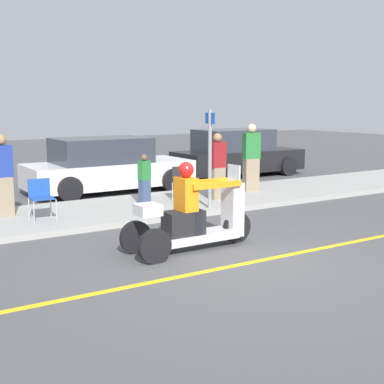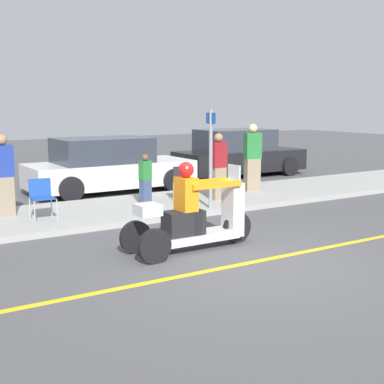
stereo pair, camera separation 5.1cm
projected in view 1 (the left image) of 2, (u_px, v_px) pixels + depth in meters
name	position (u px, v px, depth m)	size (l,w,h in m)	color
ground_plane	(251.00, 263.00, 8.30)	(60.00, 60.00, 0.00)	#4C4C4F
lane_stripe	(230.00, 266.00, 8.10)	(24.00, 0.12, 0.01)	gold
sidewalk_strip	(124.00, 209.00, 12.13)	(28.00, 2.80, 0.12)	#9E9E99
motorcycle_trike	(193.00, 219.00, 8.93)	(2.37, 0.77, 1.50)	black
spectator_mid_group	(144.00, 180.00, 12.37)	(0.31, 0.23, 1.16)	#38476B
spectator_far_back	(3.00, 177.00, 11.00)	(0.41, 0.26, 1.70)	gray
spectator_end_of_line	(217.00, 168.00, 12.96)	(0.39, 0.25, 1.61)	gray
spectator_with_child	(251.00, 159.00, 14.20)	(0.47, 0.35, 1.79)	gray
folding_chair_set_back	(183.00, 180.00, 12.82)	(0.50, 0.50, 0.82)	#A5A8AD
folding_chair_curbside	(41.00, 195.00, 10.73)	(0.49, 0.49, 0.82)	#A5A8AD
parked_car_lot_left	(107.00, 166.00, 14.79)	(4.55, 2.08, 1.51)	silver
parked_car_lot_right	(237.00, 154.00, 18.01)	(4.44, 1.95, 1.58)	black
street_sign	(210.00, 155.00, 11.79)	(0.08, 0.36, 2.20)	gray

